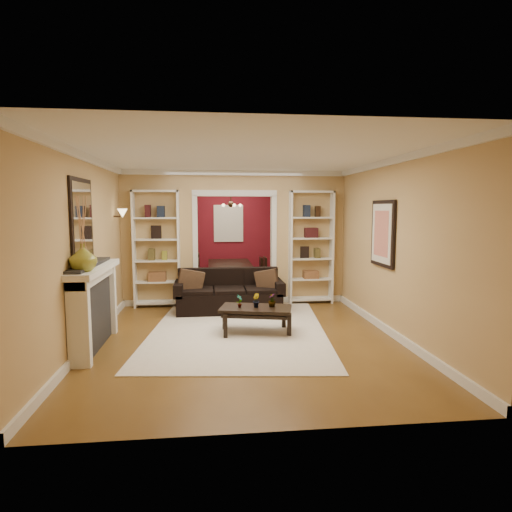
{
  "coord_description": "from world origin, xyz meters",
  "views": [
    {
      "loc": [
        -0.53,
        -7.51,
        1.94
      ],
      "look_at": [
        0.22,
        -0.8,
        1.19
      ],
      "focal_mm": 30.0,
      "sensor_mm": 36.0,
      "label": 1
    }
  ],
  "objects": [
    {
      "name": "pillow_right",
      "position": [
        0.56,
        0.43,
        0.6
      ],
      "size": [
        0.43,
        0.28,
        0.42
      ],
      "primitive_type": "cube",
      "rotation": [
        0.0,
        0.0,
        -0.44
      ],
      "color": "#523823",
      "rests_on": "sofa"
    },
    {
      "name": "wall_sconce",
      "position": [
        -2.15,
        0.55,
        1.83
      ],
      "size": [
        0.18,
        0.18,
        0.22
      ],
      "primitive_type": "cube",
      "color": "#FFE0A5",
      "rests_on": "wall_left"
    },
    {
      "name": "fireplace",
      "position": [
        -2.09,
        -1.5,
        0.58
      ],
      "size": [
        0.32,
        1.7,
        1.16
      ],
      "primitive_type": "cube",
      "color": "white",
      "rests_on": "floor"
    },
    {
      "name": "plant_center",
      "position": [
        0.19,
        -1.01,
        0.52
      ],
      "size": [
        0.12,
        0.14,
        0.21
      ],
      "primitive_type": "imported",
      "rotation": [
        0.0,
        0.0,
        1.81
      ],
      "color": "#336626",
      "rests_on": "coffee_table"
    },
    {
      "name": "dining_window",
      "position": [
        0.0,
        3.93,
        1.55
      ],
      "size": [
        0.78,
        0.03,
        0.98
      ],
      "primitive_type": "cube",
      "color": "#8CA5CC",
      "rests_on": "wall_back"
    },
    {
      "name": "dining_chair_nw",
      "position": [
        -0.55,
        2.35,
        0.42
      ],
      "size": [
        0.49,
        0.49,
        0.83
      ],
      "primitive_type": "cube",
      "rotation": [
        0.0,
        0.0,
        1.78
      ],
      "color": "black",
      "rests_on": "floor"
    },
    {
      "name": "plant_left",
      "position": [
        -0.06,
        -1.01,
        0.51
      ],
      "size": [
        0.12,
        0.13,
        0.2
      ],
      "primitive_type": "imported",
      "rotation": [
        0.0,
        0.0,
        0.99
      ],
      "color": "#336626",
      "rests_on": "coffee_table"
    },
    {
      "name": "floor",
      "position": [
        0.0,
        0.0,
        0.0
      ],
      "size": [
        8.0,
        8.0,
        0.0
      ],
      "primitive_type": "plane",
      "color": "brown",
      "rests_on": "ground"
    },
    {
      "name": "dining_table",
      "position": [
        -0.0,
        2.65,
        0.32
      ],
      "size": [
        1.83,
        1.02,
        0.64
      ],
      "primitive_type": "imported",
      "rotation": [
        0.0,
        0.0,
        1.57
      ],
      "color": "black",
      "rests_on": "floor"
    },
    {
      "name": "dining_chair_sw",
      "position": [
        -0.55,
        2.95,
        0.44
      ],
      "size": [
        0.5,
        0.5,
        0.88
      ],
      "primitive_type": "cube",
      "rotation": [
        0.0,
        0.0,
        1.42
      ],
      "color": "black",
      "rests_on": "floor"
    },
    {
      "name": "wall_right",
      "position": [
        2.25,
        0.0,
        1.35
      ],
      "size": [
        0.0,
        8.0,
        8.0
      ],
      "primitive_type": "plane",
      "rotation": [
        1.57,
        0.0,
        -1.57
      ],
      "color": "tan",
      "rests_on": "ground"
    },
    {
      "name": "dining_chair_se",
      "position": [
        0.55,
        2.95,
        0.38
      ],
      "size": [
        0.5,
        0.5,
        0.76
      ],
      "primitive_type": "cube",
      "rotation": [
        0.0,
        0.0,
        -1.99
      ],
      "color": "black",
      "rests_on": "floor"
    },
    {
      "name": "ceiling",
      "position": [
        0.0,
        0.0,
        2.7
      ],
      "size": [
        8.0,
        8.0,
        0.0
      ],
      "primitive_type": "plane",
      "rotation": [
        3.14,
        0.0,
        0.0
      ],
      "color": "white",
      "rests_on": "ground"
    },
    {
      "name": "vase",
      "position": [
        -2.09,
        -2.01,
        1.33
      ],
      "size": [
        0.39,
        0.39,
        0.35
      ],
      "primitive_type": "imported",
      "rotation": [
        0.0,
        0.0,
        0.17
      ],
      "color": "olive",
      "rests_on": "fireplace"
    },
    {
      "name": "mirror",
      "position": [
        -2.23,
        -1.5,
        1.8
      ],
      "size": [
        0.03,
        0.95,
        1.1
      ],
      "primitive_type": "cube",
      "color": "silver",
      "rests_on": "wall_left"
    },
    {
      "name": "red_back_panel",
      "position": [
        0.0,
        3.97,
        1.32
      ],
      "size": [
        4.44,
        0.04,
        2.64
      ],
      "primitive_type": "cube",
      "color": "maroon",
      "rests_on": "floor"
    },
    {
      "name": "chandelier",
      "position": [
        0.0,
        2.7,
        2.02
      ],
      "size": [
        0.5,
        0.5,
        0.3
      ],
      "primitive_type": "cube",
      "color": "#352418",
      "rests_on": "ceiling"
    },
    {
      "name": "bookshelf_left",
      "position": [
        -1.55,
        1.03,
        1.15
      ],
      "size": [
        0.9,
        0.3,
        2.3
      ],
      "primitive_type": "cube",
      "color": "white",
      "rests_on": "floor"
    },
    {
      "name": "coffee_table",
      "position": [
        0.19,
        -1.01,
        0.21
      ],
      "size": [
        1.2,
        0.83,
        0.41
      ],
      "primitive_type": "cube",
      "rotation": [
        0.0,
        0.0,
        -0.24
      ],
      "color": "black",
      "rests_on": "floor"
    },
    {
      "name": "sofa",
      "position": [
        -0.16,
        0.45,
        0.4
      ],
      "size": [
        2.03,
        0.88,
        0.79
      ],
      "primitive_type": "cube",
      "color": "black",
      "rests_on": "floor"
    },
    {
      "name": "wall_left",
      "position": [
        -2.25,
        0.0,
        1.35
      ],
      "size": [
        0.0,
        8.0,
        8.0
      ],
      "primitive_type": "plane",
      "rotation": [
        1.57,
        0.0,
        1.57
      ],
      "color": "tan",
      "rests_on": "ground"
    },
    {
      "name": "bookshelf_right",
      "position": [
        1.55,
        1.03,
        1.15
      ],
      "size": [
        0.9,
        0.3,
        2.3
      ],
      "primitive_type": "cube",
      "color": "white",
      "rests_on": "floor"
    },
    {
      "name": "dining_chair_ne",
      "position": [
        0.55,
        2.35,
        0.42
      ],
      "size": [
        0.54,
        0.54,
        0.84
      ],
      "primitive_type": "cube",
      "rotation": [
        0.0,
        0.0,
        -1.97
      ],
      "color": "black",
      "rests_on": "floor"
    },
    {
      "name": "plant_right",
      "position": [
        0.44,
        -1.01,
        0.52
      ],
      "size": [
        0.13,
        0.13,
        0.21
      ],
      "primitive_type": "imported",
      "rotation": [
        0.0,
        0.0,
        4.58
      ],
      "color": "#336626",
      "rests_on": "coffee_table"
    },
    {
      "name": "area_rug",
      "position": [
        -0.08,
        -0.84,
        0.01
      ],
      "size": [
        3.12,
        4.08,
        0.01
      ],
      "primitive_type": "cube",
      "rotation": [
        0.0,
        0.0,
        -0.11
      ],
      "color": "silver",
      "rests_on": "floor"
    },
    {
      "name": "framed_art",
      "position": [
        2.21,
        -1.0,
        1.55
      ],
      "size": [
        0.04,
        0.85,
        1.05
      ],
      "primitive_type": "cube",
      "color": "black",
      "rests_on": "wall_right"
    },
    {
      "name": "pillow_left",
      "position": [
        -0.88,
        0.43,
        0.62
      ],
      "size": [
        0.47,
        0.22,
        0.46
      ],
      "primitive_type": "cube",
      "rotation": [
        0.0,
        0.0,
        0.21
      ],
      "color": "#523823",
      "rests_on": "sofa"
    },
    {
      "name": "wall_back",
      "position": [
        0.0,
        4.0,
        1.35
      ],
      "size": [
        8.0,
        0.0,
        8.0
      ],
      "primitive_type": "plane",
      "rotation": [
        1.57,
        0.0,
        0.0
      ],
      "color": "tan",
      "rests_on": "ground"
    },
    {
      "name": "partition_wall",
      "position": [
        0.0,
        1.2,
        1.35
      ],
      "size": [
        4.5,
        0.15,
        2.7
      ],
      "primitive_type": "cube",
      "color": "tan",
      "rests_on": "floor"
    },
    {
      "name": "wall_front",
      "position": [
        0.0,
        -4.0,
        1.35
      ],
      "size": [
        8.0,
        0.0,
        8.0
      ],
      "primitive_type": "plane",
      "rotation": [
        -1.57,
        0.0,
        0.0
      ],
      "color": "tan",
      "rests_on": "ground"
    }
  ]
}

